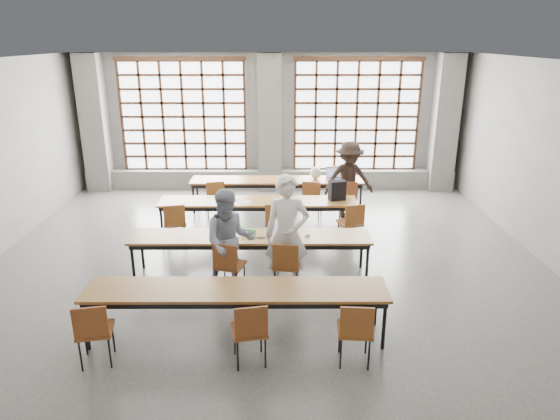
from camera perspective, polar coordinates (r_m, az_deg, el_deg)
The scene contains 37 objects.
floor at distance 8.54m, azimuth -1.67°, elevation -7.72°, with size 11.00×11.00×0.00m, color #4D4D4A.
ceiling at distance 7.62m, azimuth -1.94°, elevation 16.44°, with size 11.00×11.00×0.00m, color silver.
wall_back at distance 13.28m, azimuth -1.15°, elevation 10.03°, with size 10.00×10.00×0.00m, color slate.
column_left at distance 13.84m, azimuth -20.40°, elevation 9.22°, with size 0.60×0.55×3.50m, color #5C5C59.
column_mid at distance 13.01m, azimuth -1.17°, elevation 9.84°, with size 0.60×0.55×3.50m, color #5C5C59.
column_right at distance 13.69m, azimuth 18.29°, elevation 9.36°, with size 0.60×0.55×3.50m, color #5C5C59.
window_left at distance 13.41m, azimuth -10.98°, elevation 10.43°, with size 3.32×0.12×3.00m.
window_right at distance 13.33m, azimuth 8.72°, elevation 10.51°, with size 3.32×0.12×3.00m.
sill_ledge at distance 13.41m, azimuth -1.12°, elevation 3.55°, with size 9.80×0.35×0.50m, color #5C5C59.
desk_row_a at distance 11.63m, azimuth -0.34°, elevation 3.22°, with size 4.00×0.70×0.73m.
desk_row_b at distance 10.12m, azimuth -2.51°, elevation 0.74°, with size 4.00×0.70×0.73m.
desk_row_c at distance 8.36m, azimuth -3.38°, elevation -3.35°, with size 4.00×0.70×0.73m.
desk_row_d at distance 6.70m, azimuth -5.03°, elevation -9.41°, with size 4.00×0.70×0.73m.
chair_back_left at distance 11.15m, azimuth -7.45°, elevation 1.66°, with size 0.52×0.52×0.88m.
chair_back_mid at distance 11.09m, azimuth 3.69°, elevation 1.68°, with size 0.51×0.51×0.88m.
chair_back_right at distance 11.17m, azimuth 7.80°, elevation 1.67°, with size 0.50×0.50×0.88m.
chair_mid_left at distance 9.77m, azimuth -11.95°, elevation -1.16°, with size 0.51×0.51×0.88m.
chair_mid_centre at distance 9.56m, azimuth -0.35°, elevation -1.18°, with size 0.50×0.50×0.88m.
chair_mid_right at distance 9.67m, azimuth 8.22°, elevation -1.15°, with size 0.52×0.52×0.88m.
chair_front_left at distance 7.87m, azimuth -5.96°, elevation -5.95°, with size 0.52×0.52×0.88m.
chair_front_right at distance 7.82m, azimuth 0.73°, elevation -5.98°, with size 0.47×0.48×0.88m.
chair_near_left at distance 6.60m, azimuth -20.57°, elevation -12.47°, with size 0.49×0.49×0.88m.
chair_near_mid at distance 6.21m, azimuth -3.44°, elevation -13.25°, with size 0.49×0.50×0.88m.
chair_near_right at distance 6.27m, azimuth 8.63°, elevation -13.11°, with size 0.45×0.45×0.88m.
student_male at distance 7.78m, azimuth 0.81°, elevation -2.82°, with size 0.69×0.45×1.90m, color silver.
student_female at distance 7.86m, azimuth -5.78°, elevation -3.56°, with size 0.82×0.64×1.68m, color #181E48.
student_back at distance 11.20m, azimuth 7.88°, elevation 3.44°, with size 1.11×0.64×1.72m, color black.
laptop_front at distance 8.40m, azimuth 0.44°, elevation -2.26°, with size 0.39×0.34×0.26m.
laptop_back at distance 11.77m, azimuth 6.20°, elevation 3.94°, with size 0.41×0.37×0.26m.
mouse at distance 8.31m, azimuth 3.17°, elevation -2.86°, with size 0.10×0.06×0.04m, color white.
green_box at distance 8.40m, azimuth -3.70°, elevation -2.44°, with size 0.25×0.09×0.09m, color green.
phone at distance 8.23m, azimuth -2.17°, elevation -3.15°, with size 0.13×0.06×0.01m, color black.
paper_sheet_a at distance 10.19m, azimuth -5.88°, elevation 1.18°, with size 0.30×0.21×0.00m, color silver.
paper_sheet_b at distance 10.07m, azimuth -4.23°, elevation 1.01°, with size 0.30×0.21×0.00m, color white.
backpack at distance 10.15m, azimuth 6.55°, elevation 2.26°, with size 0.32×0.20×0.40m, color black.
plastic_bag at distance 11.65m, azimuth 4.10°, elevation 4.27°, with size 0.26×0.21×0.29m, color silver.
red_pouch at distance 6.68m, azimuth -20.43°, elevation -12.39°, with size 0.20×0.08×0.06m, color maroon.
Camera 1 is at (0.23, -7.61, 3.87)m, focal length 32.00 mm.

